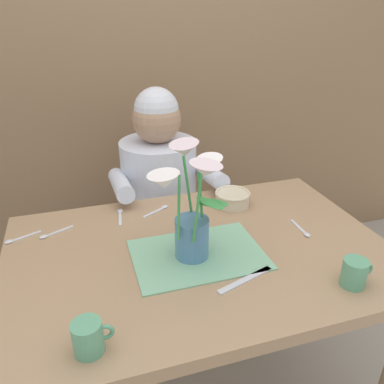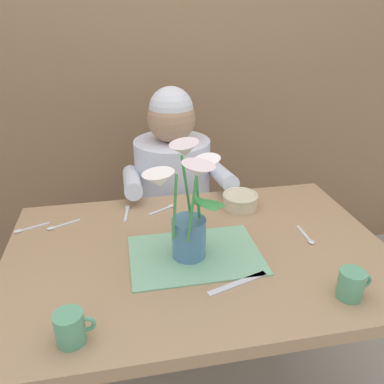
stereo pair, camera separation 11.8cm
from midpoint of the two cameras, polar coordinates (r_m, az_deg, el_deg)
wood_panel_backdrop at (r=2.06m, az=-3.61°, el=20.61°), size 4.00×0.10×2.50m
dining_table at (r=1.29m, az=3.59°, el=-12.16°), size 1.20×0.80×0.74m
seated_person at (r=1.84m, az=-0.92°, el=-2.49°), size 0.45×0.47×1.14m
striped_placemat at (r=1.20m, az=3.33°, el=-9.35°), size 0.40×0.28×0.00m
flower_vase at (r=1.11m, az=2.39°, el=-2.29°), size 0.25×0.30×0.35m
ceramic_bowl at (r=1.48m, az=9.42°, el=-1.25°), size 0.14×0.14×0.06m
dinner_knife at (r=1.11m, az=9.88°, el=-13.29°), size 0.19×0.08×0.00m
tea_cup at (r=0.94m, az=-13.99°, el=-19.04°), size 0.09×0.07×0.08m
ceramic_mug at (r=1.13m, az=25.38°, el=-12.32°), size 0.09×0.07×0.08m
spoon_0 at (r=1.45m, az=-7.32°, el=-2.83°), size 0.03×0.12×0.01m
spoon_1 at (r=1.35m, az=19.17°, el=-6.49°), size 0.02×0.12×0.01m
spoon_2 at (r=1.46m, az=-1.53°, el=-2.44°), size 0.11×0.07×0.01m
spoon_3 at (r=1.42m, az=-21.19°, el=-5.19°), size 0.12×0.06×0.01m
spoon_4 at (r=1.40m, az=-16.94°, el=-4.91°), size 0.11×0.06×0.01m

